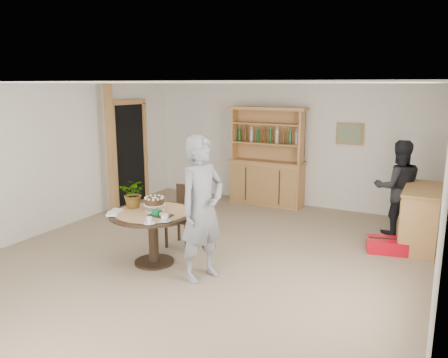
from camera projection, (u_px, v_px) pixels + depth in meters
ground at (203, 259)px, 6.33m from camera, size 7.00×7.00×0.00m
room_shell at (203, 140)px, 5.97m from camera, size 6.04×7.04×2.52m
doorway at (129, 152)px, 9.14m from camera, size 0.13×1.10×2.18m
pine_post at (111, 151)px, 8.31m from camera, size 0.12×0.12×2.50m
hutch at (267, 172)px, 9.14m from camera, size 1.62×0.54×2.04m
sideboard at (421, 217)px, 6.75m from camera, size 0.54×1.26×0.94m
dining_table at (153, 222)px, 6.08m from camera, size 1.20×1.20×0.76m
dining_chair at (185, 212)px, 6.82m from camera, size 0.42×0.42×0.95m
birthday_cake at (154, 202)px, 6.07m from camera, size 0.30×0.30×0.20m
flower_vase at (134, 193)px, 6.20m from camera, size 0.47×0.44×0.42m
gift_tray at (160, 214)px, 5.84m from camera, size 0.30×0.20×0.08m
coffee_cup_a at (165, 218)px, 5.62m from camera, size 0.15×0.15×0.09m
coffee_cup_b at (149, 221)px, 5.52m from camera, size 0.15×0.15×0.08m
napkins at (114, 212)px, 5.95m from camera, size 0.24×0.33×0.03m
teen_boy at (202, 209)px, 5.55m from camera, size 0.64×0.79×1.88m
adult_person at (398, 188)px, 7.26m from camera, size 0.95×0.85×1.60m
red_suitcase at (388, 245)px, 6.61m from camera, size 0.67×0.51×0.21m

